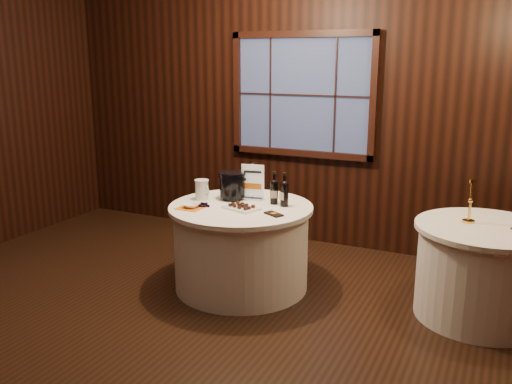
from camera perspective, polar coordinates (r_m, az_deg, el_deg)
The scene contains 15 objects.
ground at distance 4.29m, azimuth -7.88°, elevation -14.66°, with size 6.00×6.00×0.00m, color black.
back_wall at distance 6.00m, azimuth 4.94°, elevation 9.15°, with size 6.00×0.10×3.00m.
main_table at distance 4.92m, azimuth -1.57°, elevation -5.73°, with size 1.28×1.28×0.77m.
side_table at distance 4.71m, azimuth 22.65°, elevation -7.75°, with size 1.08×1.08×0.77m.
sign_stand at distance 4.97m, azimuth -0.33°, elevation 0.50°, with size 0.21×0.13×0.34m.
port_bottle_left at distance 4.82m, azimuth 1.92°, elevation 0.21°, with size 0.07×0.08×0.29m.
port_bottle_right at distance 4.75m, azimuth 3.00°, elevation 0.02°, with size 0.07×0.08×0.30m.
ice_bucket at distance 4.98m, azimuth -2.52°, elevation 0.73°, with size 0.25×0.25×0.25m.
chocolate_plate at distance 4.69m, azimuth -1.58°, elevation -1.59°, with size 0.35×0.28×0.04m.
chocolate_box at distance 4.52m, azimuth 1.87°, elevation -2.33°, with size 0.17×0.08×0.01m, color black.
grape_bunch at distance 4.76m, azimuth -5.55°, elevation -1.38°, with size 0.17×0.08×0.04m.
glass_pitcher at distance 5.00m, azimuth -5.70°, elevation 0.25°, with size 0.17×0.13×0.19m.
orange_napkin at distance 4.76m, azimuth -6.82°, elevation -1.64°, with size 0.22×0.22×0.00m, color orange.
cracker_bowl at distance 4.75m, azimuth -6.83°, elevation -1.42°, with size 0.14×0.14×0.03m, color white.
brass_candlestick at distance 4.60m, azimuth 21.59°, elevation -1.48°, with size 0.10×0.10×0.35m.
Camera 1 is at (2.13, -3.11, 2.05)m, focal length 38.00 mm.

